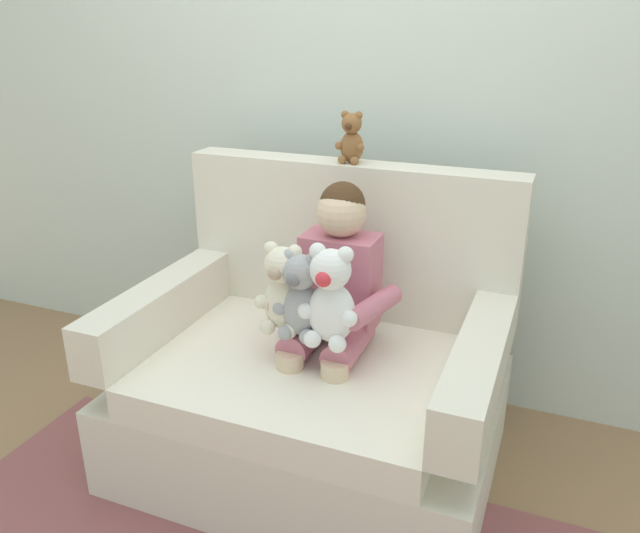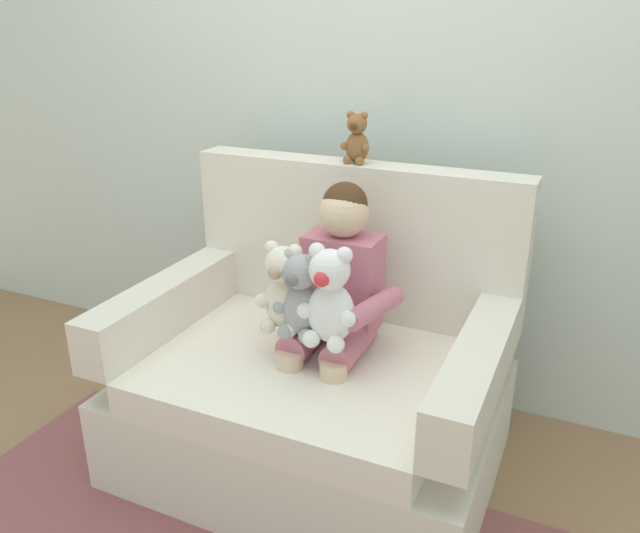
% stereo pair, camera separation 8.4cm
% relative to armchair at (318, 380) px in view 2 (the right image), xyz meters
% --- Properties ---
extents(ground_plane, '(8.00, 8.00, 0.00)m').
position_rel_armchair_xyz_m(ground_plane, '(0.00, -0.05, -0.33)').
color(ground_plane, '#936D4C').
extents(back_wall, '(6.00, 0.10, 2.60)m').
position_rel_armchair_xyz_m(back_wall, '(0.00, 0.67, 0.97)').
color(back_wall, silver).
rests_on(back_wall, ground).
extents(armchair, '(1.29, 0.93, 1.06)m').
position_rel_armchair_xyz_m(armchair, '(0.00, 0.00, 0.00)').
color(armchair, silver).
rests_on(armchair, ground).
extents(seated_child, '(0.45, 0.39, 0.82)m').
position_rel_armchair_xyz_m(seated_child, '(0.05, 0.03, 0.35)').
color(seated_child, '#C66B7F').
rests_on(seated_child, armchair).
extents(plush_grey, '(0.18, 0.14, 0.30)m').
position_rel_armchair_xyz_m(plush_grey, '(0.00, -0.13, 0.39)').
color(plush_grey, '#9E9EA3').
rests_on(plush_grey, armchair).
extents(plush_white, '(0.20, 0.16, 0.34)m').
position_rel_armchair_xyz_m(plush_white, '(0.11, -0.14, 0.40)').
color(plush_white, white).
rests_on(plush_white, armchair).
extents(plush_cream, '(0.18, 0.15, 0.31)m').
position_rel_armchair_xyz_m(plush_cream, '(-0.07, -0.12, 0.39)').
color(plush_cream, silver).
rests_on(plush_cream, armchair).
extents(plush_brown_on_backrest, '(0.11, 0.09, 0.19)m').
position_rel_armchair_xyz_m(plush_brown_on_backrest, '(-0.00, 0.34, 0.82)').
color(plush_brown_on_backrest, brown).
rests_on(plush_brown_on_backrest, armchair).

